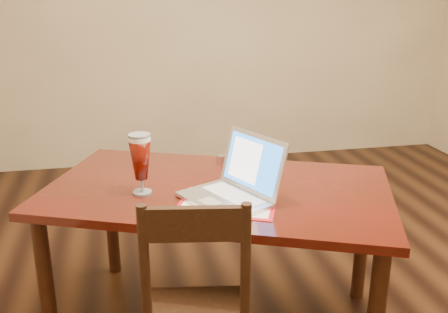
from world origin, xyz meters
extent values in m
plane|color=black|center=(0.00, 0.00, 0.00)|extent=(5.00, 5.00, 0.00)
cube|color=tan|center=(0.00, 2.50, 1.35)|extent=(4.50, 0.01, 2.70)
cube|color=#450B09|center=(-0.51, 0.00, 0.69)|extent=(1.73, 1.37, 0.04)
cylinder|color=black|center=(-1.28, -0.06, 0.34)|extent=(0.07, 0.07, 0.68)
cylinder|color=black|center=(-1.01, 0.59, 0.34)|extent=(0.07, 0.07, 0.68)
cylinder|color=black|center=(0.26, 0.06, 0.34)|extent=(0.07, 0.07, 0.68)
cube|color=#B1101C|center=(-0.50, -0.19, 0.72)|extent=(0.48, 0.42, 0.00)
cube|color=silver|center=(-0.50, -0.19, 0.72)|extent=(0.43, 0.37, 0.00)
cube|color=silver|center=(-0.52, -0.17, 0.73)|extent=(0.38, 0.43, 0.02)
cube|color=#B2B3B7|center=(-0.47, -0.15, 0.74)|extent=(0.23, 0.31, 0.00)
cube|color=silver|center=(-0.58, -0.20, 0.74)|extent=(0.10, 0.11, 0.00)
cube|color=silver|center=(-0.37, -0.10, 0.85)|extent=(0.22, 0.35, 0.24)
cube|color=blue|center=(-0.38, -0.10, 0.86)|extent=(0.19, 0.31, 0.20)
cube|color=white|center=(-0.40, -0.07, 0.86)|extent=(0.12, 0.18, 0.17)
cylinder|color=silver|center=(-0.84, 0.00, 0.72)|extent=(0.08, 0.08, 0.01)
cylinder|color=silver|center=(-0.84, 0.00, 0.75)|extent=(0.01, 0.01, 0.06)
cylinder|color=white|center=(-0.84, 0.00, 0.96)|extent=(0.09, 0.09, 0.02)
cylinder|color=silver|center=(-0.84, 0.00, 0.98)|extent=(0.09, 0.09, 0.01)
cylinder|color=silver|center=(-0.42, 0.33, 0.73)|extent=(0.06, 0.06, 0.04)
cylinder|color=silver|center=(-0.36, 0.27, 0.73)|extent=(0.06, 0.06, 0.04)
cylinder|color=black|center=(-0.87, -0.63, 0.68)|extent=(0.03, 0.03, 0.51)
cylinder|color=black|center=(-0.55, -0.69, 0.68)|extent=(0.03, 0.03, 0.51)
cube|color=black|center=(-0.71, -0.66, 0.87)|extent=(0.32, 0.08, 0.11)
camera|label=1|loc=(-0.90, -2.04, 1.55)|focal=40.00mm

